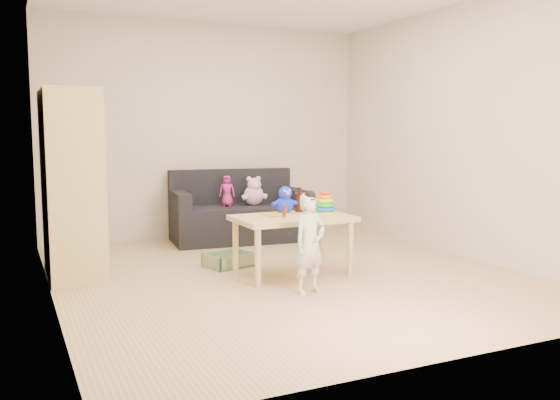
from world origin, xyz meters
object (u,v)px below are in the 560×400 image
wardrobe (71,184)px  sofa (237,223)px  play_table (293,246)px  toddler (310,245)px

wardrobe → sofa: wardrobe is taller
wardrobe → sofa: (1.94, 0.99, -0.62)m
play_table → toddler: (-0.14, -0.60, 0.12)m
wardrobe → play_table: wardrobe is taller
sofa → play_table: (-0.15, -1.79, 0.06)m
wardrobe → toddler: size_ratio=2.11×
wardrobe → play_table: bearing=-24.2°
sofa → play_table: size_ratio=1.46×
sofa → play_table: bearing=-88.9°
wardrobe → sofa: bearing=27.1°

